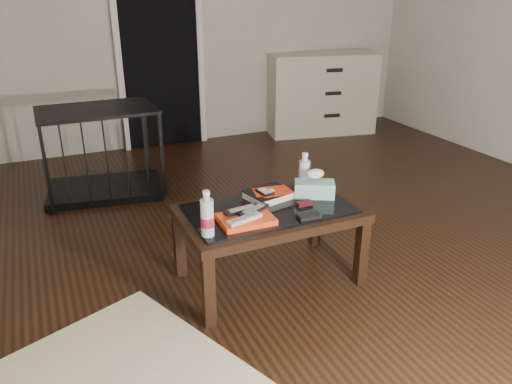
# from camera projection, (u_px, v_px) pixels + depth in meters

# --- Properties ---
(ground) EXTENTS (5.00, 5.00, 0.00)m
(ground) POSITION_uv_depth(u_px,v_px,m) (313.00, 233.00, 3.49)
(ground) COLOR black
(ground) RESTS_ON ground
(doorway) EXTENTS (0.90, 0.08, 2.07)m
(doorway) POSITION_uv_depth(u_px,v_px,m) (159.00, 47.00, 5.02)
(doorway) COLOR black
(doorway) RESTS_ON ground
(coffee_table) EXTENTS (1.00, 0.60, 0.46)m
(coffee_table) POSITION_uv_depth(u_px,v_px,m) (269.00, 218.00, 2.81)
(coffee_table) COLOR black
(coffee_table) RESTS_ON ground
(dresser) EXTENTS (1.27, 0.72, 0.90)m
(dresser) POSITION_uv_depth(u_px,v_px,m) (321.00, 93.00, 5.71)
(dresser) COLOR beige
(dresser) RESTS_ON ground
(pet_crate) EXTENTS (0.98, 0.73, 0.71)m
(pet_crate) POSITION_uv_depth(u_px,v_px,m) (103.00, 166.00, 4.09)
(pet_crate) COLOR black
(pet_crate) RESTS_ON ground
(magazines) EXTENTS (0.28, 0.22, 0.03)m
(magazines) POSITION_uv_depth(u_px,v_px,m) (246.00, 219.00, 2.61)
(magazines) COLOR #F24116
(magazines) RESTS_ON coffee_table
(remote_silver) EXTENTS (0.21, 0.10, 0.02)m
(remote_silver) POSITION_uv_depth(u_px,v_px,m) (244.00, 219.00, 2.56)
(remote_silver) COLOR #B3B2B7
(remote_silver) RESTS_ON magazines
(remote_black_front) EXTENTS (0.20, 0.13, 0.02)m
(remote_black_front) POSITION_uv_depth(u_px,v_px,m) (254.00, 210.00, 2.66)
(remote_black_front) COLOR black
(remote_black_front) RESTS_ON magazines
(remote_black_back) EXTENTS (0.20, 0.07, 0.02)m
(remote_black_back) POSITION_uv_depth(u_px,v_px,m) (242.00, 210.00, 2.66)
(remote_black_back) COLOR black
(remote_black_back) RESTS_ON magazines
(textbook) EXTENTS (0.29, 0.25, 0.05)m
(textbook) POSITION_uv_depth(u_px,v_px,m) (269.00, 195.00, 2.89)
(textbook) COLOR black
(textbook) RESTS_ON coffee_table
(dvd_mailers) EXTENTS (0.21, 0.16, 0.01)m
(dvd_mailers) POSITION_uv_depth(u_px,v_px,m) (270.00, 191.00, 2.88)
(dvd_mailers) COLOR red
(dvd_mailers) RESTS_ON textbook
(ipod) EXTENTS (0.08, 0.11, 0.02)m
(ipod) POSITION_uv_depth(u_px,v_px,m) (265.00, 192.00, 2.84)
(ipod) COLOR black
(ipod) RESTS_ON dvd_mailers
(flip_phone) EXTENTS (0.09, 0.05, 0.02)m
(flip_phone) POSITION_uv_depth(u_px,v_px,m) (304.00, 203.00, 2.81)
(flip_phone) COLOR black
(flip_phone) RESTS_ON coffee_table
(wallet) EXTENTS (0.13, 0.08, 0.02)m
(wallet) POSITION_uv_depth(u_px,v_px,m) (309.00, 216.00, 2.66)
(wallet) COLOR black
(wallet) RESTS_ON coffee_table
(water_bottle_left) EXTENTS (0.08, 0.08, 0.24)m
(water_bottle_left) POSITION_uv_depth(u_px,v_px,m) (207.00, 213.00, 2.43)
(water_bottle_left) COLOR #B8C0C3
(water_bottle_left) RESTS_ON coffee_table
(water_bottle_right) EXTENTS (0.07, 0.07, 0.24)m
(water_bottle_right) POSITION_uv_depth(u_px,v_px,m) (304.00, 172.00, 2.96)
(water_bottle_right) COLOR silver
(water_bottle_right) RESTS_ON coffee_table
(tissue_box) EXTENTS (0.26, 0.21, 0.09)m
(tissue_box) POSITION_uv_depth(u_px,v_px,m) (314.00, 189.00, 2.92)
(tissue_box) COLOR teal
(tissue_box) RESTS_ON coffee_table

